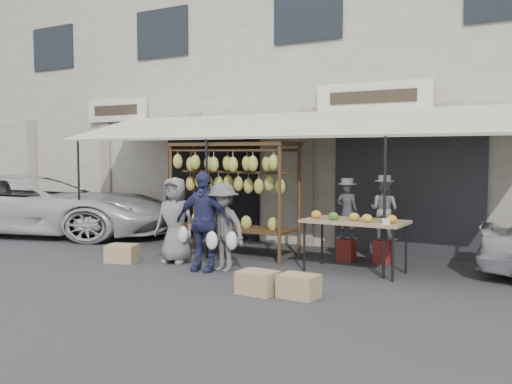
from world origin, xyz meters
TOP-DOWN VIEW (x-y plane):
  - ground_plane at (0.00, 0.00)m, footprint 90.00×90.00m
  - shophouse at (-0.00, 6.50)m, footprint 24.00×6.15m
  - awning at (0.01, 2.28)m, footprint 10.00×2.35m
  - banana_rack at (-0.72, 1.60)m, footprint 2.60×0.90m
  - produce_table at (1.93, 1.32)m, footprint 1.70×0.90m
  - vendor_left at (1.42, 2.26)m, footprint 0.42×0.31m
  - vendor_right at (2.10, 2.37)m, footprint 0.60×0.50m
  - customer_left at (-1.24, 0.47)m, footprint 0.84×0.61m
  - customer_mid at (-0.38, 0.16)m, footprint 1.06×0.57m
  - customer_right at (-0.08, 0.32)m, footprint 1.07×0.73m
  - stool_left at (1.42, 2.26)m, footprint 0.36×0.36m
  - stool_right at (2.10, 2.37)m, footprint 0.36×0.36m
  - crate_near_a at (1.25, -0.74)m, footprint 0.56×0.43m
  - crate_near_b at (1.85, -0.63)m, footprint 0.54×0.42m
  - crate_far at (-2.13, 0.02)m, footprint 0.65×0.56m
  - van at (-6.75, 1.54)m, footprint 5.76×3.89m

SIDE VIEW (x-z plane):
  - ground_plane at x=0.00m, z-range 0.00..0.00m
  - crate_near_b at x=1.85m, z-range 0.00..0.32m
  - crate_far at x=-2.13m, z-range 0.00..0.33m
  - crate_near_a at x=1.25m, z-range 0.00..0.33m
  - stool_left at x=1.42m, z-range 0.00..0.41m
  - stool_right at x=2.10m, z-range 0.00..0.43m
  - customer_right at x=-0.08m, z-range 0.00..1.52m
  - customer_left at x=-1.24m, z-range 0.00..1.59m
  - customer_mid at x=-0.38m, z-range 0.00..1.71m
  - produce_table at x=1.93m, z-range 0.35..1.39m
  - vendor_left at x=1.42m, z-range 0.41..1.48m
  - vendor_right at x=2.10m, z-range 0.43..1.55m
  - van at x=-6.75m, z-range 0.00..2.20m
  - banana_rack at x=-0.72m, z-range 0.46..2.69m
  - awning at x=0.01m, z-range 1.12..4.03m
  - shophouse at x=0.00m, z-range 0.00..7.30m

